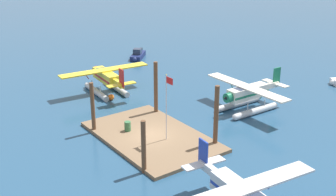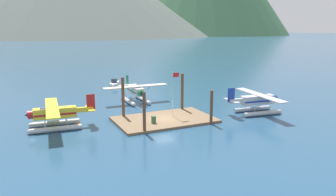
{
  "view_description": "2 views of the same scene",
  "coord_description": "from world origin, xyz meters",
  "px_view_note": "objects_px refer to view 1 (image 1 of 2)",
  "views": [
    {
      "loc": [
        28.76,
        -19.07,
        16.64
      ],
      "look_at": [
        -2.12,
        3.35,
        2.41
      ],
      "focal_mm": 46.0,
      "sensor_mm": 36.0,
      "label": 1
    },
    {
      "loc": [
        -16.78,
        -36.34,
        11.7
      ],
      "look_at": [
        1.55,
        2.14,
        2.42
      ],
      "focal_mm": 34.7,
      "sensor_mm": 36.0,
      "label": 2
    }
  ],
  "objects_px": {
    "mooring_buoy": "(111,97)",
    "boat_navy_open_west": "(138,55)",
    "fuel_drum": "(128,126)",
    "seaplane_cream_bow_centre": "(247,96)",
    "seaplane_yellow_port_fwd": "(106,79)",
    "flagpole": "(167,100)"
  },
  "relations": [
    {
      "from": "mooring_buoy",
      "to": "boat_navy_open_west",
      "type": "xyz_separation_m",
      "value": [
        -13.0,
        11.62,
        0.16
      ]
    },
    {
      "from": "fuel_drum",
      "to": "boat_navy_open_west",
      "type": "height_order",
      "value": "boat_navy_open_west"
    },
    {
      "from": "seaplane_cream_bow_centre",
      "to": "seaplane_yellow_port_fwd",
      "type": "distance_m",
      "value": 16.08
    },
    {
      "from": "mooring_buoy",
      "to": "seaplane_yellow_port_fwd",
      "type": "relative_size",
      "value": 0.06
    },
    {
      "from": "fuel_drum",
      "to": "mooring_buoy",
      "type": "distance_m",
      "value": 9.01
    },
    {
      "from": "seaplane_yellow_port_fwd",
      "to": "fuel_drum",
      "type": "bearing_deg",
      "value": -18.86
    },
    {
      "from": "fuel_drum",
      "to": "mooring_buoy",
      "type": "relative_size",
      "value": 1.33
    },
    {
      "from": "mooring_buoy",
      "to": "seaplane_yellow_port_fwd",
      "type": "xyz_separation_m",
      "value": [
        -2.49,
        0.77,
        1.25
      ]
    },
    {
      "from": "fuel_drum",
      "to": "seaplane_cream_bow_centre",
      "type": "relative_size",
      "value": 0.08
    },
    {
      "from": "mooring_buoy",
      "to": "seaplane_yellow_port_fwd",
      "type": "distance_m",
      "value": 2.88
    },
    {
      "from": "flagpole",
      "to": "mooring_buoy",
      "type": "height_order",
      "value": "flagpole"
    },
    {
      "from": "fuel_drum",
      "to": "seaplane_cream_bow_centre",
      "type": "distance_m",
      "value": 13.06
    },
    {
      "from": "mooring_buoy",
      "to": "boat_navy_open_west",
      "type": "distance_m",
      "value": 17.43
    },
    {
      "from": "seaplane_cream_bow_centre",
      "to": "boat_navy_open_west",
      "type": "relative_size",
      "value": 2.58
    },
    {
      "from": "seaplane_cream_bow_centre",
      "to": "seaplane_yellow_port_fwd",
      "type": "relative_size",
      "value": 0.99
    },
    {
      "from": "fuel_drum",
      "to": "boat_navy_open_west",
      "type": "xyz_separation_m",
      "value": [
        -21.49,
        14.6,
        -0.25
      ]
    },
    {
      "from": "seaplane_yellow_port_fwd",
      "to": "boat_navy_open_west",
      "type": "bearing_deg",
      "value": 134.08
    },
    {
      "from": "seaplane_cream_bow_centre",
      "to": "boat_navy_open_west",
      "type": "height_order",
      "value": "seaplane_cream_bow_centre"
    },
    {
      "from": "fuel_drum",
      "to": "seaplane_yellow_port_fwd",
      "type": "xyz_separation_m",
      "value": [
        -10.98,
        3.75,
        0.84
      ]
    },
    {
      "from": "mooring_buoy",
      "to": "seaplane_yellow_port_fwd",
      "type": "height_order",
      "value": "seaplane_yellow_port_fwd"
    },
    {
      "from": "seaplane_yellow_port_fwd",
      "to": "boat_navy_open_west",
      "type": "relative_size",
      "value": 2.59
    },
    {
      "from": "fuel_drum",
      "to": "seaplane_cream_bow_centre",
      "type": "xyz_separation_m",
      "value": [
        2.3,
        12.82,
        0.84
      ]
    }
  ]
}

